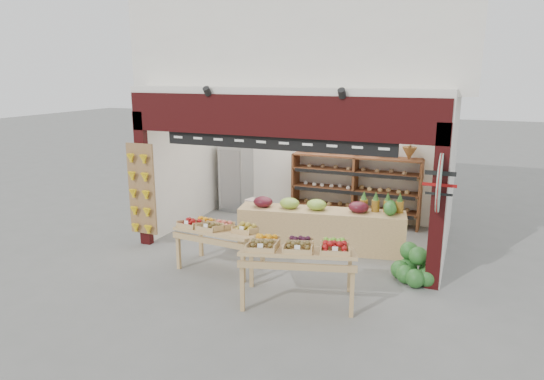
{
  "coord_description": "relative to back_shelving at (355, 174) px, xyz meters",
  "views": [
    {
      "loc": [
        3.1,
        -8.68,
        3.36
      ],
      "look_at": [
        -0.37,
        -0.2,
        1.14
      ],
      "focal_mm": 32.0,
      "sensor_mm": 36.0,
      "label": 1
    }
  ],
  "objects": [
    {
      "name": "refrigerator",
      "position": [
        -2.97,
        -0.08,
        -0.3
      ],
      "size": [
        0.67,
        0.67,
        1.66
      ],
      "primitive_type": "cube",
      "rotation": [
        0.0,
        0.0,
        -0.03
      ],
      "color": "#AAADB1",
      "rests_on": "ground"
    },
    {
      "name": "back_shelving",
      "position": [
        0.0,
        0.0,
        0.0
      ],
      "size": [
        2.92,
        0.48,
        1.81
      ],
      "color": "brown",
      "rests_on": "ground"
    },
    {
      "name": "banana_board",
      "position": [
        -3.52,
        -3.13,
        -0.01
      ],
      "size": [
        0.6,
        0.15,
        1.8
      ],
      "color": "#946B43",
      "rests_on": "ground"
    },
    {
      "name": "cardboard_stack",
      "position": [
        -1.75,
        -1.25,
        -0.9
      ],
      "size": [
        1.05,
        0.75,
        0.64
      ],
      "color": "beige",
      "rests_on": "ground"
    },
    {
      "name": "gift_sign",
      "position": [
        1.96,
        -3.11,
        0.62
      ],
      "size": [
        0.04,
        0.93,
        0.92
      ],
      "color": "#B5E4C7",
      "rests_on": "ground"
    },
    {
      "name": "watermelon_pile",
      "position": [
        1.69,
        -2.83,
        -0.91
      ],
      "size": [
        0.81,
        0.78,
        0.59
      ],
      "color": "#1D4E1A",
      "rests_on": "ground"
    },
    {
      "name": "display_table_right",
      "position": [
        0.13,
        -4.25,
        -0.29
      ],
      "size": [
        1.86,
        1.35,
        1.06
      ],
      "color": "tan",
      "rests_on": "ground"
    },
    {
      "name": "shop_structure",
      "position": [
        -0.79,
        -0.35,
        2.79
      ],
      "size": [
        6.36,
        5.12,
        5.4
      ],
      "color": "white",
      "rests_on": "ground"
    },
    {
      "name": "ground",
      "position": [
        -0.79,
        -1.96,
        -1.13
      ],
      "size": [
        60.0,
        60.0,
        0.0
      ],
      "primitive_type": "plane",
      "color": "slate",
      "rests_on": "ground"
    },
    {
      "name": "display_table_left",
      "position": [
        -1.64,
        -3.56,
        -0.42
      ],
      "size": [
        1.48,
        0.9,
        0.93
      ],
      "color": "tan",
      "rests_on": "ground"
    },
    {
      "name": "mid_counter",
      "position": [
        -0.21,
        -2.0,
        -0.69
      ],
      "size": [
        3.24,
        1.16,
        1.02
      ],
      "color": "tan",
      "rests_on": "ground"
    }
  ]
}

